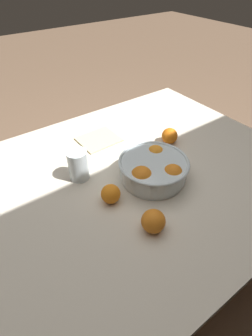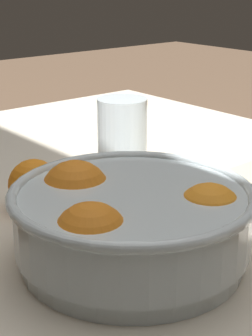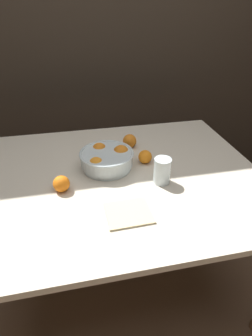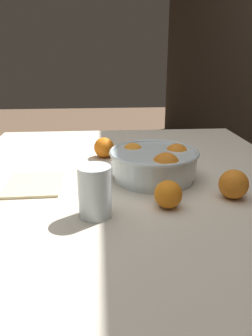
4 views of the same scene
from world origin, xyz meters
name	(u,v)px [view 2 (image 2 of 4)]	position (x,y,z in m)	size (l,w,h in m)	color
dining_table	(151,278)	(0.00, 0.00, 0.69)	(1.39, 1.09, 0.76)	beige
fruit_bowl	(130,221)	(-0.04, 0.07, 0.81)	(0.27, 0.27, 0.10)	silver
juice_glass	(122,141)	(0.18, -0.10, 0.81)	(0.08, 0.08, 0.12)	#F4A314
orange_loose_aside	(34,185)	(0.15, 0.08, 0.79)	(0.07, 0.07, 0.07)	orange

